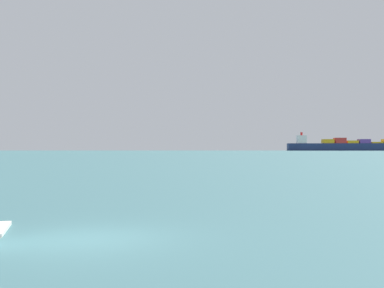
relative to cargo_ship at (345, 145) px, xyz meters
name	(u,v)px	position (x,y,z in m)	size (l,w,h in m)	color
ground_plane	(94,239)	(-110.32, -897.35, -9.74)	(4000.00, 4000.00, 0.00)	#386066
cargo_ship	(345,145)	(0.00, 0.00, 0.00)	(216.71, 54.46, 34.86)	navy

